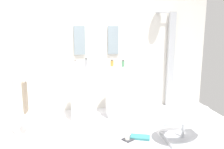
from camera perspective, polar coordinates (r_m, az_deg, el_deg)
name	(u,v)px	position (r m, az deg, el deg)	size (l,w,h in m)	color
ground_plane	(108,145)	(3.62, -0.95, -17.08)	(4.80, 3.60, 0.04)	silver
rear_partition	(96,48)	(4.84, -3.93, 6.53)	(4.80, 0.10, 2.60)	silver
pedestal_sink_left	(81,93)	(4.44, -7.59, -4.58)	(0.40, 0.40, 1.08)	white
pedestal_sink_right	(117,91)	(4.51, 1.26, -4.22)	(0.40, 0.40, 1.08)	white
vanity_mirror_left	(79,40)	(4.73, -8.09, 8.39)	(0.22, 0.03, 0.57)	#8C9EA8
vanity_mirror_right	(113,40)	(4.80, 0.28, 8.54)	(0.22, 0.03, 0.57)	#8C9EA8
shower_column	(170,58)	(5.15, 14.22, 4.03)	(0.49, 0.24, 2.05)	#B7BABF
lounge_chair	(184,119)	(3.72, 17.38, -10.52)	(1.02, 1.03, 0.65)	#B7BABF
towel_rack	(23,98)	(3.88, -21.16, -5.49)	(0.37, 0.22, 0.95)	#B7BABF
area_rug	(131,144)	(3.61, 4.67, -16.75)	(1.02, 0.63, 0.01)	#B2B2B7
magazine_charcoal	(129,139)	(3.71, 4.29, -15.65)	(0.20, 0.14, 0.02)	#38383D
magazine_teal	(140,137)	(3.76, 6.99, -15.17)	(0.30, 0.16, 0.03)	teal
coffee_mug	(127,138)	(3.66, 3.82, -15.36)	(0.07, 0.07, 0.09)	white
soap_bottle_white	(75,64)	(4.43, -9.13, 2.62)	(0.04, 0.04, 0.13)	white
soap_bottle_green	(123,64)	(4.39, 2.77, 2.67)	(0.05, 0.05, 0.13)	#59996B
soap_bottle_grey	(86,63)	(4.37, -6.43, 2.82)	(0.05, 0.05, 0.17)	#99999E
soap_bottle_amber	(112,63)	(4.46, 0.00, 2.79)	(0.06, 0.06, 0.13)	#C68C38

